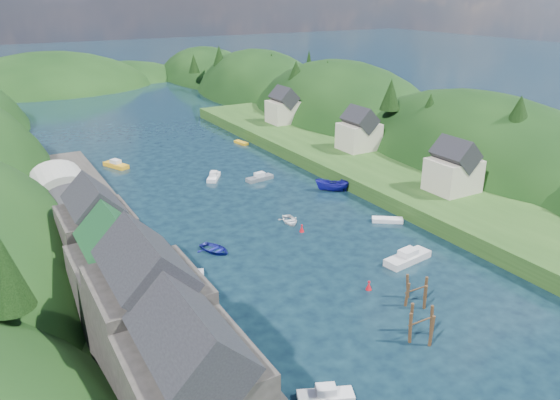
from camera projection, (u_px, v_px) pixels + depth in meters
ground at (217, 182)px, 95.07m from camera, size 600.00×600.00×0.00m
hillside_right at (341, 153)px, 138.85m from camera, size 36.00×245.56×48.00m
far_hills at (85, 113)px, 199.90m from camera, size 103.00×68.00×44.00m
hill_trees at (179, 104)px, 103.38m from camera, size 92.22×150.82×12.53m
quay_left at (125, 288)px, 59.29m from camera, size 12.00×110.00×2.00m
terrace_left_grass at (57, 303)px, 55.95m from camera, size 12.00×110.00×2.50m
quayside_buildings at (138, 303)px, 45.15m from camera, size 8.00×35.84×12.90m
boat_sheds at (69, 200)px, 72.21m from camera, size 7.00×21.00×7.50m
terrace_right at (367, 169)px, 98.14m from camera, size 16.00×120.00×2.40m
right_bank_cottages at (354, 132)px, 104.60m from camera, size 9.00×59.24×8.41m
piling_cluster_near at (421, 326)px, 52.00m from camera, size 3.26×3.04×3.79m
piling_cluster_far at (416, 294)px, 57.97m from camera, size 3.15×2.94×3.39m
channel_buoy_near at (369, 286)px, 60.79m from camera, size 0.70×0.70×1.10m
channel_buoy_far at (302, 229)px, 75.37m from camera, size 0.70×0.70×1.10m
moored_boats at (282, 237)px, 72.38m from camera, size 36.78×88.18×2.15m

